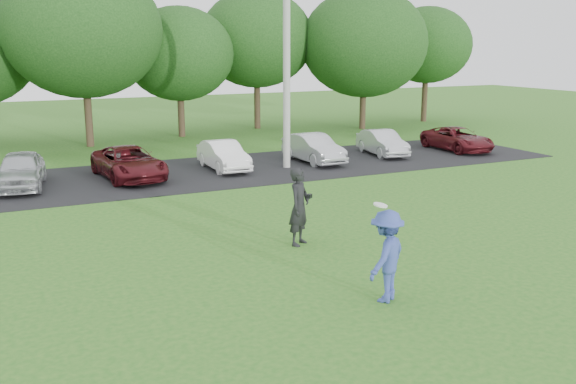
# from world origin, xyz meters

# --- Properties ---
(ground) EXTENTS (100.00, 100.00, 0.00)m
(ground) POSITION_xyz_m (0.00, 0.00, 0.00)
(ground) COLOR #26651D
(ground) RESTS_ON ground
(parking_lot) EXTENTS (32.00, 6.50, 0.03)m
(parking_lot) POSITION_xyz_m (0.00, 13.00, 0.01)
(parking_lot) COLOR black
(parking_lot) RESTS_ON ground
(utility_pole) EXTENTS (0.28, 0.28, 9.60)m
(utility_pole) POSITION_xyz_m (4.23, 12.47, 4.80)
(utility_pole) COLOR #A6A6A1
(utility_pole) RESTS_ON ground
(frisbee_player) EXTENTS (1.34, 1.19, 1.99)m
(frisbee_player) POSITION_xyz_m (0.09, -0.68, 0.90)
(frisbee_player) COLOR #37489C
(frisbee_player) RESTS_ON ground
(camera_bystander) EXTENTS (0.84, 0.80, 1.94)m
(camera_bystander) POSITION_xyz_m (0.18, 3.24, 0.97)
(camera_bystander) COLOR black
(camera_bystander) RESTS_ON ground
(parked_cars) EXTENTS (27.98, 4.46, 1.25)m
(parked_cars) POSITION_xyz_m (-0.67, 13.05, 0.60)
(parked_cars) COLOR #B9BCC1
(parked_cars) RESTS_ON parking_lot
(tree_row) EXTENTS (42.39, 9.85, 8.64)m
(tree_row) POSITION_xyz_m (1.51, 22.76, 4.91)
(tree_row) COLOR #38281C
(tree_row) RESTS_ON ground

